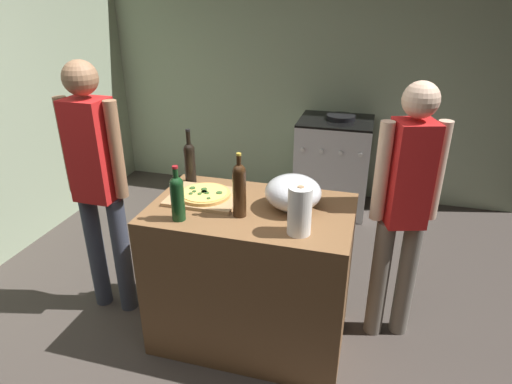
% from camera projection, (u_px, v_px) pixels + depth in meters
% --- Properties ---
extents(ground_plane, '(4.44, 3.56, 0.02)m').
position_uv_depth(ground_plane, '(256.00, 262.00, 3.51)').
color(ground_plane, '#3F3833').
extents(kitchen_wall_rear, '(4.44, 0.10, 2.60)m').
position_uv_depth(kitchen_wall_rear, '(297.00, 66.00, 4.30)').
color(kitchen_wall_rear, '#99A889').
rests_on(kitchen_wall_rear, ground_plane).
extents(kitchen_wall_left, '(0.10, 3.56, 2.60)m').
position_uv_depth(kitchen_wall_left, '(15.00, 84.00, 3.44)').
color(kitchen_wall_left, '#99A889').
rests_on(kitchen_wall_left, ground_plane).
extents(counter, '(1.12, 0.69, 0.88)m').
position_uv_depth(counter, '(251.00, 274.00, 2.58)').
color(counter, brown).
rests_on(counter, ground_plane).
extents(cutting_board, '(0.40, 0.32, 0.02)m').
position_uv_depth(cutting_board, '(205.00, 197.00, 2.50)').
color(cutting_board, tan).
rests_on(cutting_board, counter).
extents(pizza, '(0.30, 0.30, 0.03)m').
position_uv_depth(pizza, '(205.00, 194.00, 2.49)').
color(pizza, tan).
rests_on(pizza, cutting_board).
extents(mixing_bowl, '(0.31, 0.31, 0.19)m').
position_uv_depth(mixing_bowl, '(293.00, 192.00, 2.36)').
color(mixing_bowl, '#B2B2B7').
rests_on(mixing_bowl, counter).
extents(paper_towel_roll, '(0.12, 0.12, 0.25)m').
position_uv_depth(paper_towel_roll, '(300.00, 211.00, 2.10)').
color(paper_towel_roll, white).
rests_on(paper_towel_roll, counter).
extents(wine_bottle_dark, '(0.07, 0.07, 0.30)m').
position_uv_depth(wine_bottle_dark, '(177.00, 196.00, 2.22)').
color(wine_bottle_dark, '#143819').
rests_on(wine_bottle_dark, counter).
extents(wine_bottle_clear, '(0.07, 0.07, 0.35)m').
position_uv_depth(wine_bottle_clear, '(239.00, 188.00, 2.25)').
color(wine_bottle_clear, '#331E0F').
rests_on(wine_bottle_clear, counter).
extents(wine_bottle_green, '(0.07, 0.07, 0.34)m').
position_uv_depth(wine_bottle_green, '(190.00, 161.00, 2.66)').
color(wine_bottle_green, black).
rests_on(wine_bottle_green, counter).
extents(stove, '(0.67, 0.61, 0.93)m').
position_uv_depth(stove, '(333.00, 165.00, 4.19)').
color(stove, '#B7B7BC').
rests_on(stove, ground_plane).
extents(person_in_stripes, '(0.40, 0.20, 1.63)m').
position_uv_depth(person_in_stripes, '(97.00, 177.00, 2.63)').
color(person_in_stripes, '#383D4C').
rests_on(person_in_stripes, ground_plane).
extents(person_in_red, '(0.36, 0.25, 1.57)m').
position_uv_depth(person_in_red, '(404.00, 204.00, 2.42)').
color(person_in_red, slate).
rests_on(person_in_red, ground_plane).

